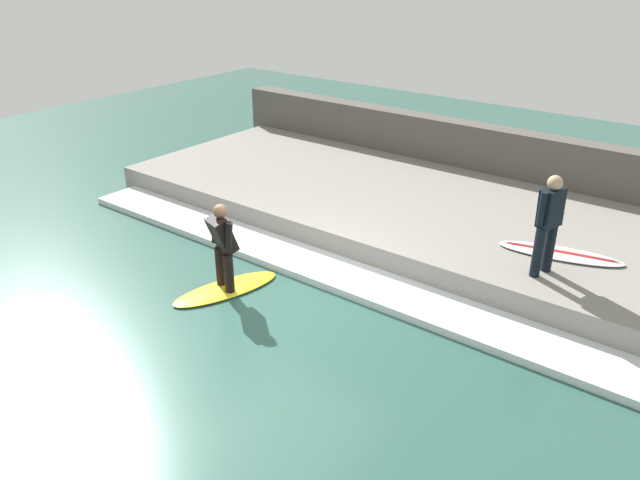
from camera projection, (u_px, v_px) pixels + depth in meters
name	position (u px, v px, depth m)	size (l,w,h in m)	color
ground_plane	(286.00, 301.00, 9.31)	(28.00, 28.00, 0.00)	#2D564C
concrete_ledge	(412.00, 210.00, 11.89)	(4.40, 11.78, 0.47)	gray
back_wall	(471.00, 156.00, 13.45)	(0.50, 12.37, 1.41)	#544F49
wave_foam_crest	(329.00, 271.00, 10.06)	(0.92, 11.19, 0.12)	silver
surfboard_riding	(226.00, 289.00, 9.59)	(1.84, 1.06, 0.06)	yellow
surfer_riding	(223.00, 242.00, 9.25)	(0.47, 0.57, 1.37)	black
surfer_waiting_near	(549.00, 220.00, 8.76)	(0.49, 0.31, 1.51)	black
surfboard_waiting_near	(560.00, 253.00, 9.64)	(0.92, 1.93, 0.07)	silver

